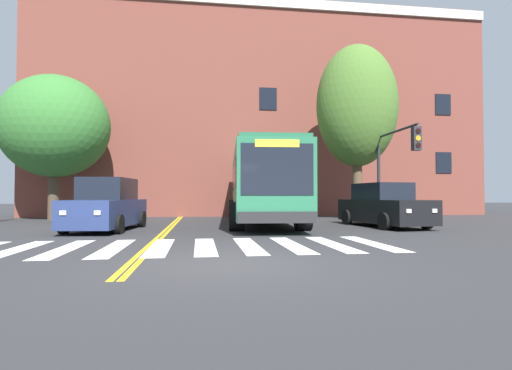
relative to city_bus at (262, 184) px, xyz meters
The scene contains 11 objects.
ground_plane 10.81m from the city_bus, 102.00° to the right, with size 120.00×120.00×0.00m, color #303033.
crosswalk 8.54m from the city_bus, 112.35° to the right, with size 10.55×3.67×0.01m.
lane_line_yellow_inner 7.69m from the city_bus, 122.94° to the left, with size 0.12×36.00×0.01m, color gold.
lane_line_yellow_outer 7.61m from the city_bus, 121.90° to the left, with size 0.12×36.00×0.01m, color gold.
city_bus is the anchor object (origin of this frame).
car_navy_near_lane 6.75m from the city_bus, 158.16° to the right, with size 2.40×4.92×1.94m.
car_black_far_lane 5.34m from the city_bus, 25.15° to the right, with size 2.45×4.98×1.81m.
traffic_light_near_corner 6.38m from the city_bus, ahead, with size 0.34×3.99×4.70m.
street_tree_curbside_large 7.54m from the city_bus, 25.25° to the left, with size 5.24×4.92×9.48m.
street_tree_curbside_small 11.53m from the city_bus, 158.83° to the left, with size 7.77×7.61×7.55m.
building_facade 11.35m from the city_bus, 82.17° to the left, with size 29.61×6.88×13.92m.
Camera 1 is at (-0.48, -7.50, 1.28)m, focal length 28.00 mm.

